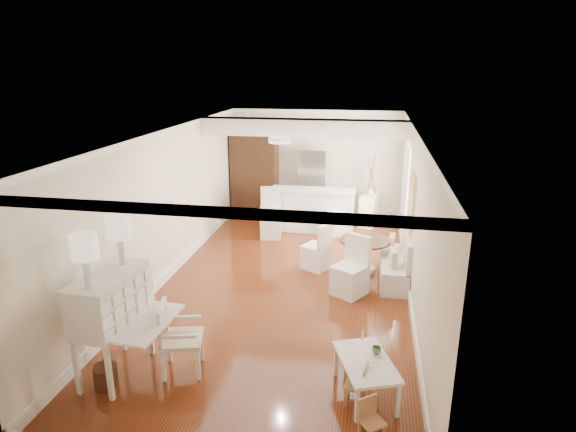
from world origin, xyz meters
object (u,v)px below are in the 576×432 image
(dining_table, at_px, (364,256))
(pantry_cabinet, at_px, (255,173))
(gustavian_armchair, at_px, (182,338))
(slip_chair_far, at_px, (316,246))
(kids_chair_a, at_px, (356,384))
(bar_stool_right, at_px, (334,215))
(wicker_basket, at_px, (106,377))
(kids_chair_b, at_px, (354,349))
(kids_chair_c, at_px, (372,421))
(secretary_bureau, at_px, (113,325))
(bar_stool_left, at_px, (271,213))
(fridge, at_px, (325,185))
(sideboard, at_px, (369,209))
(breakfast_counter, at_px, (312,210))
(kids_table, at_px, (365,378))
(slip_chair_near, at_px, (350,266))

(dining_table, bearing_deg, pantry_cabinet, 131.73)
(gustavian_armchair, relative_size, slip_chair_far, 1.02)
(kids_chair_a, bearing_deg, bar_stool_right, -163.67)
(dining_table, bearing_deg, wicker_basket, -126.64)
(kids_chair_b, relative_size, slip_chair_far, 0.53)
(kids_chair_a, relative_size, kids_chair_c, 1.06)
(secretary_bureau, relative_size, dining_table, 1.45)
(bar_stool_left, relative_size, fridge, 0.66)
(wicker_basket, distance_m, sideboard, 7.88)
(wicker_basket, xyz_separation_m, slip_chair_far, (2.17, 4.18, 0.33))
(breakfast_counter, bearing_deg, bar_stool_left, -141.66)
(kids_chair_b, bearing_deg, fridge, -169.18)
(slip_chair_far, xyz_separation_m, breakfast_counter, (-0.38, 2.32, 0.03))
(fridge, relative_size, sideboard, 2.19)
(breakfast_counter, xyz_separation_m, fridge, (0.20, 1.05, 0.39))
(kids_chair_a, xyz_separation_m, pantry_cabinet, (-3.03, 7.34, 0.89))
(bar_stool_right, relative_size, fridge, 0.54)
(kids_table, distance_m, kids_chair_c, 0.76)
(wicker_basket, xyz_separation_m, kids_chair_b, (3.06, 1.00, 0.10))
(wicker_basket, relative_size, kids_chair_b, 0.59)
(bar_stool_left, xyz_separation_m, pantry_cabinet, (-0.81, 1.78, 0.56))
(kids_table, xyz_separation_m, slip_chair_near, (-0.34, 2.73, 0.29))
(secretary_bureau, relative_size, bar_stool_left, 1.20)
(kids_table, height_order, kids_chair_c, kids_chair_c)
(bar_stool_right, xyz_separation_m, pantry_cabinet, (-2.26, 1.32, 0.66))
(kids_table, distance_m, kids_chair_b, 0.61)
(wicker_basket, height_order, bar_stool_right, bar_stool_right)
(pantry_cabinet, bearing_deg, breakfast_counter, -32.43)
(kids_chair_a, height_order, sideboard, sideboard)
(gustavian_armchair, relative_size, bar_stool_right, 1.00)
(kids_chair_c, bearing_deg, gustavian_armchair, 126.44)
(kids_chair_c, bearing_deg, pantry_cabinet, 77.37)
(gustavian_armchair, bearing_deg, fridge, -23.37)
(kids_table, xyz_separation_m, slip_chair_far, (-1.06, 3.77, 0.24))
(gustavian_armchair, xyz_separation_m, dining_table, (2.28, 3.68, -0.16))
(breakfast_counter, bearing_deg, slip_chair_near, -71.89)
(secretary_bureau, relative_size, wicker_basket, 4.80)
(kids_chair_a, xyz_separation_m, breakfast_counter, (-1.33, 6.26, 0.25))
(wicker_basket, height_order, kids_table, kids_table)
(bar_stool_right, xyz_separation_m, fridge, (-0.36, 1.29, 0.41))
(bar_stool_left, bearing_deg, bar_stool_right, 8.78)
(kids_table, distance_m, bar_stool_right, 5.92)
(kids_chair_a, bearing_deg, slip_chair_near, -166.33)
(secretary_bureau, height_order, sideboard, secretary_bureau)
(kids_chair_b, bearing_deg, kids_chair_c, 12.30)
(breakfast_counter, distance_m, fridge, 1.14)
(wicker_basket, xyz_separation_m, bar_stool_right, (2.35, 6.27, 0.34))
(dining_table, xyz_separation_m, slip_chair_far, (-0.95, -0.00, 0.15))
(breakfast_counter, height_order, sideboard, breakfast_counter)
(secretary_bureau, height_order, wicker_basket, secretary_bureau)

